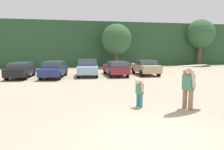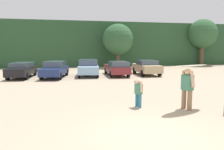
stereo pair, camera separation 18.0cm
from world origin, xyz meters
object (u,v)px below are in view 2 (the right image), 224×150
object	(u,v)px
parked_car_navy	(55,69)
surfboard_cream	(190,66)
parked_car_black	(22,70)
person_adult	(187,87)
parked_car_maroon	(117,68)
person_child	(139,92)
parked_car_tan	(147,67)
parked_car_sky_blue	(88,68)

from	to	relation	value
parked_car_navy	surfboard_cream	size ratio (longest dim) A/B	2.10
parked_car_black	person_adult	world-z (taller)	person_adult
surfboard_cream	parked_car_navy	bearing A→B (deg)	-82.28
parked_car_maroon	surfboard_cream	xyz separation A→B (m)	(0.30, -12.29, 1.17)
parked_car_black	person_adult	distance (m)	15.51
parked_car_black	parked_car_navy	xyz separation A→B (m)	(2.92, -0.49, 0.04)
person_adult	person_child	size ratio (longest dim) A/B	1.42
parked_car_maroon	parked_car_navy	bearing A→B (deg)	92.64
parked_car_tan	person_child	bearing A→B (deg)	158.21
parked_car_tan	parked_car_navy	bearing A→B (deg)	91.32
surfboard_cream	person_child	bearing A→B (deg)	-41.63
person_adult	person_child	bearing A→B (deg)	-42.40
parked_car_sky_blue	parked_car_maroon	xyz separation A→B (m)	(2.77, -0.28, -0.05)
parked_car_tan	person_child	world-z (taller)	parked_car_tan
parked_car_sky_blue	person_child	bearing A→B (deg)	-168.82
parked_car_sky_blue	parked_car_maroon	bearing A→B (deg)	-89.76
parked_car_black	parked_car_sky_blue	bearing A→B (deg)	-84.28
parked_car_black	person_child	distance (m)	13.77
person_child	surfboard_cream	world-z (taller)	surfboard_cream
parked_car_tan	person_adult	distance (m)	12.50
parked_car_tan	person_adult	world-z (taller)	person_adult
parked_car_maroon	parked_car_tan	xyz separation A→B (m)	(3.05, -0.06, 0.02)
parked_car_navy	parked_car_maroon	xyz separation A→B (m)	(5.85, 0.12, -0.02)
parked_car_maroon	person_child	xyz separation A→B (m)	(-1.72, -11.45, -0.04)
parked_car_maroon	person_child	distance (m)	11.58
person_adult	person_child	world-z (taller)	person_adult
parked_car_black	parked_car_navy	distance (m)	2.96
parked_car_sky_blue	parked_car_tan	size ratio (longest dim) A/B	1.06
parked_car_sky_blue	person_adult	xyz separation A→B (m)	(3.03, -12.52, 0.21)
parked_car_black	parked_car_maroon	size ratio (longest dim) A/B	0.97
parked_car_maroon	person_child	bearing A→B (deg)	172.91
parked_car_tan	person_adult	bearing A→B (deg)	168.01
parked_car_sky_blue	surfboard_cream	size ratio (longest dim) A/B	1.84
person_adult	surfboard_cream	bearing A→B (deg)	107.18
parked_car_black	parked_car_tan	bearing A→B (deg)	-85.54
parked_car_navy	parked_car_maroon	world-z (taller)	parked_car_navy
parked_car_sky_blue	parked_car_tan	xyz separation A→B (m)	(5.82, -0.34, -0.03)
parked_car_black	surfboard_cream	distance (m)	15.62
person_child	surfboard_cream	xyz separation A→B (m)	(2.01, -0.84, 1.22)
parked_car_maroon	person_adult	bearing A→B (deg)	-177.36
parked_car_sky_blue	person_child	xyz separation A→B (m)	(1.05, -11.74, -0.09)
parked_car_tan	surfboard_cream	distance (m)	12.59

